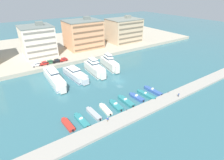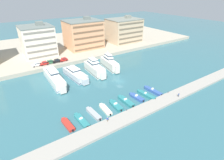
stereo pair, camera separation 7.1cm
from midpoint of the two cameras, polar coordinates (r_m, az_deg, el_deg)
name	(u,v)px [view 2 (the right image)]	position (r m, az deg, el deg)	size (l,w,h in m)	color
ground_plane	(120,81)	(75.45, 2.55, -0.47)	(400.00, 400.00, 0.00)	#336670
quay_promenade	(66,45)	(128.48, -14.72, 11.04)	(180.00, 70.00, 1.88)	#ADA38E
pier_dock	(156,104)	(62.07, 14.18, -7.71)	(120.00, 5.26, 0.79)	#9E998E
yacht_ivory_far_left	(54,78)	(77.32, -18.33, 0.67)	(4.47, 22.09, 7.30)	silver
yacht_silver_left	(75,74)	(79.48, -11.86, 1.87)	(6.16, 18.31, 6.12)	silver
yacht_ivory_mid_left	(95,68)	(82.28, -5.66, 3.90)	(4.99, 17.07, 8.66)	silver
yacht_ivory_center_left	(110,63)	(87.40, -0.78, 5.52)	(5.09, 16.45, 8.81)	silver
motorboat_red_far_left	(68,125)	(53.83, -14.20, -13.92)	(2.20, 6.84, 0.88)	red
motorboat_teal_left	(81,120)	(54.55, -9.90, -12.82)	(2.34, 7.95, 1.08)	teal
motorboat_grey_mid_left	(94,114)	(56.27, -6.01, -10.90)	(2.12, 7.77, 1.00)	#9EA3A8
motorboat_cream_center_left	(105,109)	(58.03, -2.13, -9.55)	(2.26, 7.11, 1.09)	beige
motorboat_teal_center	(116,105)	(59.65, 1.30, -8.28)	(2.45, 7.14, 1.28)	teal
motorboat_teal_center_right	(126,101)	(61.75, 4.60, -6.90)	(2.13, 8.13, 1.39)	teal
motorboat_blue_mid_right	(137,97)	(64.34, 8.12, -5.60)	(2.37, 6.91, 1.39)	#33569E
motorboat_teal_right	(146,95)	(66.27, 11.13, -4.80)	(2.46, 8.57, 1.33)	teal
motorboat_blue_far_right	(153,91)	(69.18, 13.28, -3.50)	(2.22, 8.49, 1.61)	#33569E
car_white_far_left	(36,64)	(93.08, -23.43, 4.71)	(4.14, 1.99, 1.80)	white
car_red_left	(44,63)	(93.22, -21.23, 5.16)	(4.10, 1.92, 1.80)	red
car_green_mid_left	(50,62)	(93.94, -19.59, 5.61)	(4.19, 2.10, 1.80)	#2D6642
car_black_center_left	(57,61)	(94.37, -17.63, 6.02)	(4.11, 1.93, 1.80)	black
car_red_center	(64,59)	(95.17, -15.51, 6.49)	(4.24, 2.21, 1.80)	red
apartment_block_left	(38,41)	(107.31, -23.07, 11.71)	(16.77, 16.50, 18.28)	silver
apartment_block_mid_left	(83,34)	(114.70, -9.35, 14.55)	(21.52, 17.20, 18.96)	tan
apartment_block_center_left	(124,30)	(128.31, 3.90, 15.90)	(22.27, 17.16, 17.71)	#C6AD89
pedestrian_near_edge	(107,119)	(52.13, -1.46, -12.58)	(0.61, 0.32, 1.61)	#7A6B56
pedestrian_mid_deck	(179,94)	(67.43, 20.99, -4.43)	(0.61, 0.24, 1.57)	#282D3D
bollard_west	(127,110)	(56.72, 4.85, -9.70)	(0.20, 0.20, 0.61)	#2D2D33
bollard_west_mid	(149,100)	(62.32, 12.04, -6.48)	(0.20, 0.20, 0.61)	#2D2D33
bollard_east_mid	(168,92)	(68.88, 17.87, -3.76)	(0.20, 0.20, 0.61)	#2D2D33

